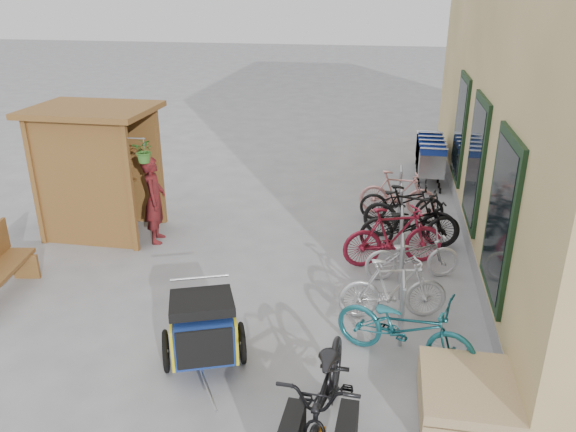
% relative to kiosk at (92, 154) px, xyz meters
% --- Properties ---
extents(ground, '(80.00, 80.00, 0.00)m').
position_rel_kiosk_xyz_m(ground, '(3.28, -2.47, -1.55)').
color(ground, '#98989A').
extents(kiosk, '(2.49, 1.65, 2.40)m').
position_rel_kiosk_xyz_m(kiosk, '(0.00, 0.00, 0.00)').
color(kiosk, brown).
rests_on(kiosk, ground).
extents(bike_rack, '(0.05, 5.35, 0.86)m').
position_rel_kiosk_xyz_m(bike_rack, '(5.58, -0.07, -1.04)').
color(bike_rack, '#A5A8AD').
rests_on(bike_rack, ground).
extents(pallet_stack, '(1.00, 1.20, 0.40)m').
position_rel_kiosk_xyz_m(pallet_stack, '(6.28, -3.87, -1.34)').
color(pallet_stack, tan).
rests_on(pallet_stack, ground).
extents(shopping_carts, '(0.61, 2.40, 1.09)m').
position_rel_kiosk_xyz_m(shopping_carts, '(6.28, 4.45, -0.92)').
color(shopping_carts, silver).
rests_on(shopping_carts, ground).
extents(child_trailer, '(1.12, 1.71, 0.99)m').
position_rel_kiosk_xyz_m(child_trailer, '(3.19, -3.53, -1.00)').
color(child_trailer, '#1C3D9B').
rests_on(child_trailer, ground).
extents(cargo_bike, '(0.84, 2.18, 1.13)m').
position_rel_kiosk_xyz_m(cargo_bike, '(4.80, -4.56, -0.99)').
color(cargo_bike, black).
rests_on(cargo_bike, ground).
extents(person_kiosk, '(0.51, 0.66, 1.60)m').
position_rel_kiosk_xyz_m(person_kiosk, '(1.19, -0.17, -0.75)').
color(person_kiosk, maroon).
rests_on(person_kiosk, ground).
extents(bike_0, '(1.89, 1.19, 0.94)m').
position_rel_kiosk_xyz_m(bike_0, '(5.60, -3.00, -1.08)').
color(bike_0, '#1B616E').
rests_on(bike_0, ground).
extents(bike_1, '(1.57, 0.73, 0.91)m').
position_rel_kiosk_xyz_m(bike_1, '(5.46, -2.04, -1.10)').
color(bike_1, silver).
rests_on(bike_1, ground).
extents(bike_2, '(1.62, 0.94, 0.80)m').
position_rel_kiosk_xyz_m(bike_2, '(5.76, -0.80, -1.15)').
color(bike_2, silver).
rests_on(bike_2, ground).
extents(bike_3, '(1.79, 1.03, 1.04)m').
position_rel_kiosk_xyz_m(bike_3, '(5.45, -0.38, -1.03)').
color(bike_3, maroon).
rests_on(bike_3, ground).
extents(bike_4, '(1.91, 1.07, 0.95)m').
position_rel_kiosk_xyz_m(bike_4, '(5.75, 0.31, -1.08)').
color(bike_4, black).
rests_on(bike_4, ground).
extents(bike_5, '(1.82, 0.93, 1.05)m').
position_rel_kiosk_xyz_m(bike_5, '(5.74, 0.61, -1.03)').
color(bike_5, black).
rests_on(bike_5, ground).
extents(bike_6, '(1.65, 0.60, 0.86)m').
position_rel_kiosk_xyz_m(bike_6, '(5.61, 1.54, -1.12)').
color(bike_6, black).
rests_on(bike_6, ground).
extents(bike_7, '(1.57, 0.52, 0.93)m').
position_rel_kiosk_xyz_m(bike_7, '(5.53, 1.89, -1.09)').
color(bike_7, pink).
rests_on(bike_7, ground).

